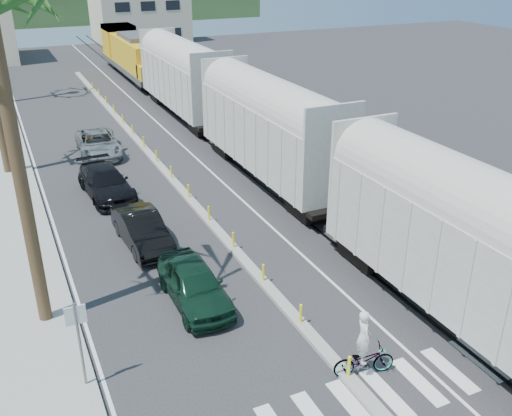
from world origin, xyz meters
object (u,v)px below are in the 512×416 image
Objects in this scene: street_sign at (78,334)px; car_second at (142,229)px; cyclist at (364,355)px; car_lead at (194,284)px.

car_second is at bearing 64.56° from street_sign.
street_sign reaches higher than cyclist.
car_lead is at bearing 33.20° from street_sign.
cyclist is at bearing -60.30° from car_lead.
street_sign is 8.47m from cyclist.
car_second is at bearing 32.64° from cyclist.
car_second is (-0.58, 5.22, -0.02)m from car_lead.
car_lead is 5.25m from car_second.
street_sign reaches higher than car_second.
car_lead is 1.97× the size of cyclist.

